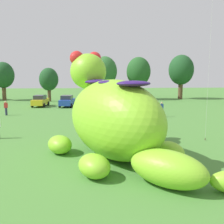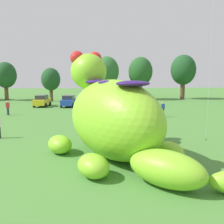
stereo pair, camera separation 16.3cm
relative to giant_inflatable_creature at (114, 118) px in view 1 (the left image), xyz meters
name	(u,v)px [view 1 (the left image)]	position (x,y,z in m)	size (l,w,h in m)	color
ground_plane	(119,152)	(0.39, 0.78, -2.29)	(160.00, 160.00, 0.00)	#4C8438
giant_inflatable_creature	(114,118)	(0.00, 0.00, 0.00)	(9.72, 10.68, 6.26)	#8CD12D
car_yellow	(40,101)	(-9.00, 24.81, -1.43)	(2.20, 4.23, 1.72)	yellow
car_blue	(67,101)	(-4.95, 24.20, -1.43)	(2.27, 4.26, 1.72)	#2347B7
car_silver	(95,100)	(-0.81, 24.95, -1.43)	(2.08, 4.17, 1.72)	#B7BABF
car_black	(124,101)	(3.64, 23.83, -1.43)	(2.08, 4.17, 1.72)	black
tree_left	(3,75)	(-17.68, 35.20, 2.38)	(4.03, 4.03, 7.15)	brown
tree_mid_left	(49,79)	(-8.91, 32.59, 1.64)	(3.39, 3.39, 6.01)	brown
tree_centre_left	(105,72)	(1.25, 34.59, 3.09)	(4.63, 4.63, 8.22)	brown
tree_centre	(139,72)	(7.75, 34.81, 3.04)	(4.59, 4.59, 8.15)	brown
tree_centre_right	(181,70)	(16.41, 35.61, 3.39)	(4.89, 4.89, 8.68)	brown
spectator_near_inflatable	(114,111)	(1.15, 12.67, -1.44)	(0.38, 0.26, 1.71)	black
spectator_mid_field	(6,108)	(-11.32, 16.42, -1.44)	(0.38, 0.26, 1.71)	#2D334C
spectator_wandering	(89,105)	(-1.57, 18.46, -1.44)	(0.38, 0.26, 1.71)	black
spectator_far_side	(161,109)	(6.57, 13.76, -1.44)	(0.38, 0.26, 1.71)	#2D334C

